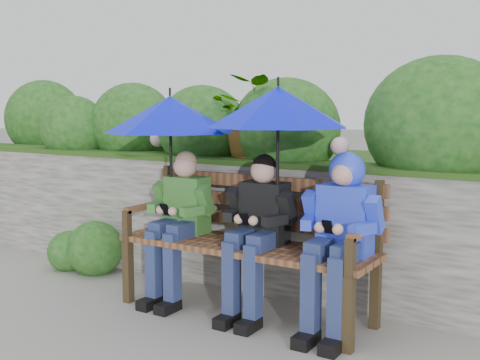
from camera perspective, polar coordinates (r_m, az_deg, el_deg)
The scene contains 8 objects.
ground at distance 4.22m, azimuth -0.74°, elevation -13.07°, with size 60.00×60.00×0.00m, color gray.
garden_backdrop at distance 5.44m, azimuth 7.97°, elevation -1.58°, with size 8.00×2.84×1.83m.
park_bench at distance 4.23m, azimuth 1.01°, elevation -5.16°, with size 1.85×0.54×0.98m.
boy_left at distance 4.45m, azimuth -5.77°, elevation -3.47°, with size 0.47×0.54×1.12m.
boy_middle at distance 4.09m, azimuth 1.67°, elevation -4.37°, with size 0.47×0.55×1.12m.
boy_right at distance 3.82m, azimuth 9.45°, elevation -4.36°, with size 0.50×0.60×1.16m.
umbrella_left at distance 4.46m, azimuth -6.63°, elevation 6.19°, with size 0.96×0.96×0.86m.
umbrella_right at distance 3.97m, azimuth 3.63°, elevation 6.92°, with size 0.96×0.96×0.89m.
Camera 1 is at (2.14, -3.33, 1.46)m, focal length 45.00 mm.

